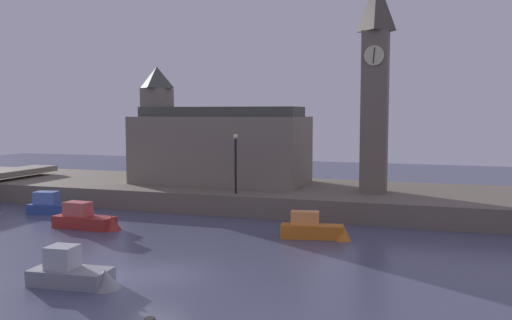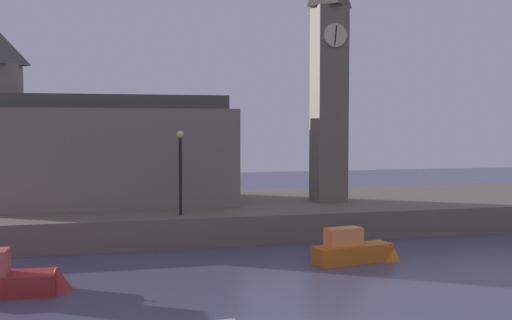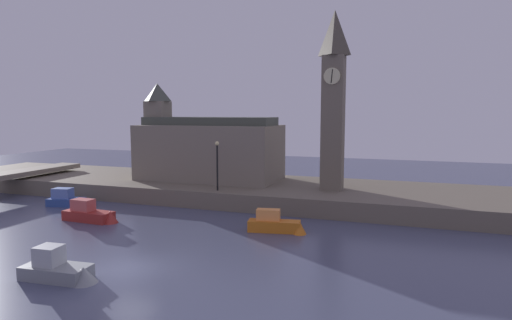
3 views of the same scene
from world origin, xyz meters
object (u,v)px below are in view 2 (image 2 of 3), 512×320
at_px(boat_patrol_orange, 358,250).
at_px(clock_tower, 329,68).
at_px(streetlamp, 180,163).
at_px(parliament_hall, 103,150).
at_px(boat_dinghy_red, 9,279).

bearing_deg(boat_patrol_orange, clock_tower, 77.18).
bearing_deg(clock_tower, streetlamp, -158.45).
height_order(parliament_hall, boat_patrol_orange, parliament_hall).
distance_m(streetlamp, boat_dinghy_red, 10.98).
xyz_separation_m(parliament_hall, streetlamp, (3.85, -5.64, -0.49)).
relative_size(streetlamp, boat_dinghy_red, 0.92).
height_order(clock_tower, parliament_hall, clock_tower).
height_order(parliament_hall, boat_dinghy_red, parliament_hall).
bearing_deg(parliament_hall, streetlamp, -55.71).
xyz_separation_m(clock_tower, boat_dinghy_red, (-16.40, -11.31, -8.94)).
height_order(clock_tower, boat_dinghy_red, clock_tower).
relative_size(clock_tower, boat_patrol_orange, 3.61).
height_order(streetlamp, boat_dinghy_red, streetlamp).
height_order(clock_tower, boat_patrol_orange, clock_tower).
distance_m(parliament_hall, boat_dinghy_red, 14.24).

